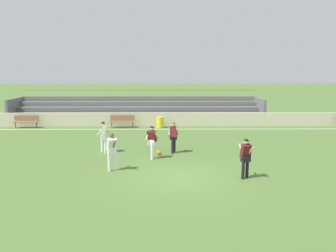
{
  "coord_description": "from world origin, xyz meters",
  "views": [
    {
      "loc": [
        -0.6,
        -13.14,
        4.43
      ],
      "look_at": [
        -0.4,
        5.71,
        1.12
      ],
      "focal_mm": 35.99,
      "sensor_mm": 36.0,
      "label": 1
    }
  ],
  "objects_px": {
    "soccer_ball": "(159,153)",
    "bench_near_wall_gap": "(26,120)",
    "player_dark_pressing_high": "(152,139)",
    "player_dark_dropping_back": "(246,155)",
    "bleacher_stand": "(138,108)",
    "player_white_wide_left": "(103,134)",
    "bench_near_bin": "(122,120)",
    "player_dark_on_ball": "(173,135)",
    "player_white_challenging": "(112,148)",
    "trash_bin": "(160,122)"
  },
  "relations": [
    {
      "from": "soccer_ball",
      "to": "bench_near_wall_gap",
      "type": "bearing_deg",
      "value": 141.39
    },
    {
      "from": "player_dark_pressing_high",
      "to": "player_dark_dropping_back",
      "type": "relative_size",
      "value": 1.0
    },
    {
      "from": "bleacher_stand",
      "to": "player_white_wide_left",
      "type": "distance_m",
      "value": 10.61
    },
    {
      "from": "player_dark_dropping_back",
      "to": "bench_near_bin",
      "type": "bearing_deg",
      "value": 118.62
    },
    {
      "from": "bleacher_stand",
      "to": "player_dark_pressing_high",
      "type": "xyz_separation_m",
      "value": [
        1.59,
        -11.72,
        -0.09
      ]
    },
    {
      "from": "bench_near_bin",
      "to": "player_dark_dropping_back",
      "type": "relative_size",
      "value": 1.1
    },
    {
      "from": "bench_near_wall_gap",
      "to": "player_dark_dropping_back",
      "type": "distance_m",
      "value": 17.82
    },
    {
      "from": "bench_near_wall_gap",
      "to": "bench_near_bin",
      "type": "distance_m",
      "value": 7.09
    },
    {
      "from": "player_dark_dropping_back",
      "to": "soccer_ball",
      "type": "bearing_deg",
      "value": 133.33
    },
    {
      "from": "bleacher_stand",
      "to": "player_dark_on_ball",
      "type": "xyz_separation_m",
      "value": [
        2.67,
        -10.63,
        -0.08
      ]
    },
    {
      "from": "bleacher_stand",
      "to": "bench_near_wall_gap",
      "type": "xyz_separation_m",
      "value": [
        -8.02,
        -3.08,
        -0.5
      ]
    },
    {
      "from": "bench_near_bin",
      "to": "player_dark_pressing_high",
      "type": "relative_size",
      "value": 1.11
    },
    {
      "from": "player_dark_on_ball",
      "to": "player_white_challenging",
      "type": "distance_m",
      "value": 4.08
    },
    {
      "from": "bench_near_wall_gap",
      "to": "bleacher_stand",
      "type": "bearing_deg",
      "value": 21.0
    },
    {
      "from": "player_dark_pressing_high",
      "to": "player_dark_on_ball",
      "type": "bearing_deg",
      "value": 45.48
    },
    {
      "from": "bench_near_bin",
      "to": "player_white_challenging",
      "type": "height_order",
      "value": "player_white_challenging"
    },
    {
      "from": "bench_near_wall_gap",
      "to": "trash_bin",
      "type": "distance_m",
      "value": 9.89
    },
    {
      "from": "player_white_wide_left",
      "to": "player_dark_dropping_back",
      "type": "xyz_separation_m",
      "value": [
        6.42,
        -4.19,
        -0.01
      ]
    },
    {
      "from": "bench_near_wall_gap",
      "to": "player_white_wide_left",
      "type": "distance_m",
      "value": 10.28
    },
    {
      "from": "bench_near_bin",
      "to": "player_dark_dropping_back",
      "type": "xyz_separation_m",
      "value": [
        6.37,
        -11.67,
        0.42
      ]
    },
    {
      "from": "bench_near_bin",
      "to": "player_white_challenging",
      "type": "relative_size",
      "value": 1.08
    },
    {
      "from": "bleacher_stand",
      "to": "player_dark_on_ball",
      "type": "height_order",
      "value": "bleacher_stand"
    },
    {
      "from": "bleacher_stand",
      "to": "player_white_wide_left",
      "type": "relative_size",
      "value": 12.38
    },
    {
      "from": "bleacher_stand",
      "to": "player_dark_on_ball",
      "type": "relative_size",
      "value": 12.5
    },
    {
      "from": "player_dark_pressing_high",
      "to": "trash_bin",
      "type": "bearing_deg",
      "value": 88.14
    },
    {
      "from": "bench_near_wall_gap",
      "to": "player_white_wide_left",
      "type": "xyz_separation_m",
      "value": [
        7.04,
        -7.48,
        0.43
      ]
    },
    {
      "from": "bench_near_wall_gap",
      "to": "trash_bin",
      "type": "height_order",
      "value": "bench_near_wall_gap"
    },
    {
      "from": "bench_near_bin",
      "to": "soccer_ball",
      "type": "xyz_separation_m",
      "value": [
        2.83,
        -7.93,
        -0.44
      ]
    },
    {
      "from": "player_dark_pressing_high",
      "to": "soccer_ball",
      "type": "bearing_deg",
      "value": 66.24
    },
    {
      "from": "player_dark_pressing_high",
      "to": "soccer_ball",
      "type": "relative_size",
      "value": 7.38
    },
    {
      "from": "bleacher_stand",
      "to": "trash_bin",
      "type": "xyz_separation_m",
      "value": [
        1.87,
        -3.18,
        -0.65
      ]
    },
    {
      "from": "trash_bin",
      "to": "player_dark_on_ball",
      "type": "relative_size",
      "value": 0.49
    },
    {
      "from": "player_dark_dropping_back",
      "to": "soccer_ball",
      "type": "distance_m",
      "value": 5.22
    },
    {
      "from": "player_dark_on_ball",
      "to": "player_dark_dropping_back",
      "type": "bearing_deg",
      "value": -56.07
    },
    {
      "from": "bench_near_bin",
      "to": "player_white_wide_left",
      "type": "relative_size",
      "value": 1.09
    },
    {
      "from": "soccer_ball",
      "to": "player_dark_dropping_back",
      "type": "bearing_deg",
      "value": -46.67
    },
    {
      "from": "bench_near_bin",
      "to": "player_dark_pressing_high",
      "type": "distance_m",
      "value": 9.01
    },
    {
      "from": "soccer_ball",
      "to": "bleacher_stand",
      "type": "bearing_deg",
      "value": 99.82
    },
    {
      "from": "bleacher_stand",
      "to": "bench_near_wall_gap",
      "type": "distance_m",
      "value": 8.61
    },
    {
      "from": "trash_bin",
      "to": "player_white_challenging",
      "type": "distance_m",
      "value": 10.68
    },
    {
      "from": "bleacher_stand",
      "to": "player_white_challenging",
      "type": "distance_m",
      "value": 13.66
    },
    {
      "from": "bleacher_stand",
      "to": "bench_near_wall_gap",
      "type": "height_order",
      "value": "bleacher_stand"
    },
    {
      "from": "soccer_ball",
      "to": "bench_near_bin",
      "type": "bearing_deg",
      "value": 109.68
    },
    {
      "from": "trash_bin",
      "to": "player_white_challenging",
      "type": "height_order",
      "value": "player_white_challenging"
    },
    {
      "from": "player_white_challenging",
      "to": "soccer_ball",
      "type": "bearing_deg",
      "value": 53.53
    },
    {
      "from": "trash_bin",
      "to": "bleacher_stand",
      "type": "bearing_deg",
      "value": 120.46
    },
    {
      "from": "player_dark_pressing_high",
      "to": "bench_near_wall_gap",
      "type": "bearing_deg",
      "value": 138.04
    },
    {
      "from": "trash_bin",
      "to": "player_dark_pressing_high",
      "type": "bearing_deg",
      "value": -91.86
    },
    {
      "from": "player_dark_on_ball",
      "to": "soccer_ball",
      "type": "relative_size",
      "value": 7.41
    },
    {
      "from": "player_dark_on_ball",
      "to": "bleacher_stand",
      "type": "bearing_deg",
      "value": 104.08
    }
  ]
}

